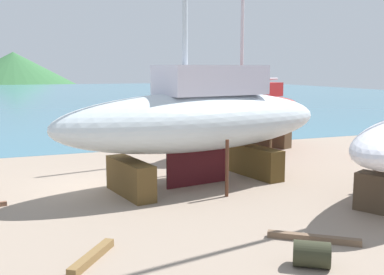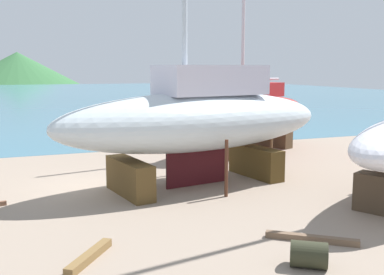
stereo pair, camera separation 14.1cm
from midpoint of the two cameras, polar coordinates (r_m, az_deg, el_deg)
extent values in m
plane|color=gray|center=(14.29, -10.21, -9.11)|extent=(41.65, 41.65, 0.00)
cube|color=teal|center=(78.09, -19.41, 4.85)|extent=(135.33, 108.23, 0.01)
cone|color=#35693A|center=(207.99, -21.00, 6.74)|extent=(82.65, 82.65, 22.13)
cube|color=brown|center=(16.00, -7.85, -4.93)|extent=(1.15, 2.77, 1.20)
cube|color=#503B1A|center=(18.74, 7.58, -2.94)|extent=(1.15, 2.77, 1.20)
cylinder|color=#502E1F|center=(15.62, 4.05, -3.79)|extent=(0.12, 0.12, 1.95)
cylinder|color=#4D3B24|center=(18.71, -2.48, -1.73)|extent=(0.12, 0.12, 1.95)
ellipsoid|color=silver|center=(16.92, 0.50, 1.98)|extent=(11.26, 5.17, 2.14)
cube|color=#451217|center=(17.22, 0.49, -4.03)|extent=(2.58, 0.52, 1.50)
cube|color=silver|center=(17.11, 2.06, 7.07)|extent=(4.19, 2.66, 1.07)
cylinder|color=#B7BFC0|center=(17.56, 4.32, 8.28)|extent=(3.76, 0.78, 0.13)
cube|color=brown|center=(22.54, 2.99, -0.72)|extent=(1.57, 2.34, 1.38)
cube|color=brown|center=(26.01, 9.50, 0.41)|extent=(1.57, 2.34, 1.38)
cylinder|color=brown|center=(23.29, 9.49, 0.11)|extent=(0.12, 0.12, 1.88)
cylinder|color=brown|center=(25.17, 3.71, 0.83)|extent=(0.12, 0.12, 1.88)
ellipsoid|color=red|center=(24.06, 6.54, 3.39)|extent=(9.28, 6.23, 1.45)
cube|color=#421616|center=(24.20, 6.49, 0.48)|extent=(1.98, 0.95, 1.02)
cube|color=#AB2123|center=(24.34, 7.22, 5.83)|extent=(3.62, 2.86, 0.73)
cylinder|color=beige|center=(24.86, 8.19, 7.11)|extent=(2.89, 1.39, 0.12)
cylinder|color=brown|center=(17.68, 21.34, -3.27)|extent=(0.12, 0.12, 1.73)
cylinder|color=brown|center=(23.72, 20.39, -1.51)|extent=(0.77, 0.77, 0.78)
cylinder|color=#2D2E1E|center=(10.70, 14.11, -13.73)|extent=(0.98, 0.92, 0.58)
cube|color=brown|center=(12.24, 14.37, -11.89)|extent=(1.92, 1.57, 0.16)
cube|color=brown|center=(11.02, -12.56, -14.10)|extent=(1.28, 1.63, 0.19)
camera|label=1|loc=(0.07, -90.22, -0.03)|focal=43.43mm
camera|label=2|loc=(0.07, 89.78, 0.03)|focal=43.43mm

